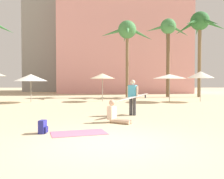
{
  "coord_description": "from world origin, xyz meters",
  "views": [
    {
      "loc": [
        -0.08,
        -6.55,
        1.64
      ],
      "look_at": [
        0.24,
        6.46,
        1.23
      ],
      "focal_mm": 39.71,
      "sensor_mm": 36.0,
      "label": 1
    }
  ],
  "objects_px": {
    "cafe_umbrella_1": "(170,76)",
    "cafe_umbrella_4": "(31,78)",
    "cafe_umbrella_2": "(102,76)",
    "person_far_left": "(116,115)",
    "palm_tree_center": "(127,33)",
    "palm_tree_right": "(200,26)",
    "person_mid_center": "(133,96)",
    "palm_tree_far_left": "(168,33)",
    "backpack": "(43,127)",
    "beach_towel": "(79,133)",
    "cafe_umbrella_0": "(200,75)"
  },
  "relations": [
    {
      "from": "beach_towel",
      "to": "cafe_umbrella_4",
      "type": "bearing_deg",
      "value": 113.19
    },
    {
      "from": "palm_tree_far_left",
      "to": "palm_tree_right",
      "type": "height_order",
      "value": "palm_tree_right"
    },
    {
      "from": "cafe_umbrella_4",
      "to": "cafe_umbrella_1",
      "type": "bearing_deg",
      "value": 1.43
    },
    {
      "from": "cafe_umbrella_2",
      "to": "person_far_left",
      "type": "xyz_separation_m",
      "value": [
        0.68,
        -10.7,
        -1.79
      ]
    },
    {
      "from": "cafe_umbrella_4",
      "to": "person_far_left",
      "type": "bearing_deg",
      "value": -57.31
    },
    {
      "from": "cafe_umbrella_0",
      "to": "person_far_left",
      "type": "bearing_deg",
      "value": -125.73
    },
    {
      "from": "cafe_umbrella_2",
      "to": "beach_towel",
      "type": "height_order",
      "value": "cafe_umbrella_2"
    },
    {
      "from": "palm_tree_far_left",
      "to": "cafe_umbrella_2",
      "type": "height_order",
      "value": "palm_tree_far_left"
    },
    {
      "from": "cafe_umbrella_0",
      "to": "person_far_left",
      "type": "distance_m",
      "value": 12.68
    },
    {
      "from": "person_far_left",
      "to": "person_mid_center",
      "type": "relative_size",
      "value": 0.44
    },
    {
      "from": "palm_tree_center",
      "to": "palm_tree_right",
      "type": "bearing_deg",
      "value": -2.17
    },
    {
      "from": "palm_tree_right",
      "to": "cafe_umbrella_2",
      "type": "xyz_separation_m",
      "value": [
        -10.23,
        -5.61,
        -5.47
      ]
    },
    {
      "from": "cafe_umbrella_2",
      "to": "cafe_umbrella_4",
      "type": "distance_m",
      "value": 5.7
    },
    {
      "from": "palm_tree_far_left",
      "to": "backpack",
      "type": "distance_m",
      "value": 21.47
    },
    {
      "from": "palm_tree_right",
      "to": "beach_towel",
      "type": "height_order",
      "value": "palm_tree_right"
    },
    {
      "from": "palm_tree_far_left",
      "to": "cafe_umbrella_4",
      "type": "distance_m",
      "value": 15.05
    },
    {
      "from": "palm_tree_right",
      "to": "person_far_left",
      "type": "height_order",
      "value": "palm_tree_right"
    },
    {
      "from": "person_far_left",
      "to": "person_mid_center",
      "type": "distance_m",
      "value": 2.34
    },
    {
      "from": "cafe_umbrella_1",
      "to": "palm_tree_center",
      "type": "bearing_deg",
      "value": 114.05
    },
    {
      "from": "cafe_umbrella_1",
      "to": "palm_tree_far_left",
      "type": "bearing_deg",
      "value": 76.94
    },
    {
      "from": "person_mid_center",
      "to": "palm_tree_right",
      "type": "bearing_deg",
      "value": -173.8
    },
    {
      "from": "palm_tree_center",
      "to": "cafe_umbrella_1",
      "type": "bearing_deg",
      "value": -65.95
    },
    {
      "from": "cafe_umbrella_0",
      "to": "person_far_left",
      "type": "xyz_separation_m",
      "value": [
        -7.32,
        -10.17,
        -1.89
      ]
    },
    {
      "from": "palm_tree_far_left",
      "to": "person_far_left",
      "type": "bearing_deg",
      "value": -110.72
    },
    {
      "from": "cafe_umbrella_1",
      "to": "cafe_umbrella_4",
      "type": "bearing_deg",
      "value": -178.57
    },
    {
      "from": "cafe_umbrella_1",
      "to": "backpack",
      "type": "distance_m",
      "value": 14.17
    },
    {
      "from": "palm_tree_right",
      "to": "person_far_left",
      "type": "relative_size",
      "value": 8.88
    },
    {
      "from": "palm_tree_far_left",
      "to": "palm_tree_right",
      "type": "bearing_deg",
      "value": -3.67
    },
    {
      "from": "palm_tree_right",
      "to": "backpack",
      "type": "bearing_deg",
      "value": -123.15
    },
    {
      "from": "cafe_umbrella_0",
      "to": "cafe_umbrella_4",
      "type": "height_order",
      "value": "cafe_umbrella_0"
    },
    {
      "from": "cafe_umbrella_0",
      "to": "person_mid_center",
      "type": "height_order",
      "value": "cafe_umbrella_0"
    },
    {
      "from": "beach_towel",
      "to": "person_far_left",
      "type": "height_order",
      "value": "person_far_left"
    },
    {
      "from": "palm_tree_far_left",
      "to": "cafe_umbrella_1",
      "type": "distance_m",
      "value": 8.14
    },
    {
      "from": "palm_tree_right",
      "to": "palm_tree_far_left",
      "type": "bearing_deg",
      "value": 176.33
    },
    {
      "from": "person_far_left",
      "to": "palm_tree_right",
      "type": "bearing_deg",
      "value": 93.32
    },
    {
      "from": "palm_tree_center",
      "to": "person_mid_center",
      "type": "distance_m",
      "value": 15.71
    },
    {
      "from": "person_far_left",
      "to": "cafe_umbrella_4",
      "type": "bearing_deg",
      "value": 156.37
    },
    {
      "from": "palm_tree_far_left",
      "to": "cafe_umbrella_1",
      "type": "bearing_deg",
      "value": -103.06
    },
    {
      "from": "palm_tree_center",
      "to": "person_far_left",
      "type": "distance_m",
      "value": 17.93
    },
    {
      "from": "cafe_umbrella_1",
      "to": "cafe_umbrella_2",
      "type": "distance_m",
      "value": 5.48
    },
    {
      "from": "palm_tree_far_left",
      "to": "person_far_left",
      "type": "distance_m",
      "value": 18.83
    },
    {
      "from": "cafe_umbrella_4",
      "to": "beach_towel",
      "type": "height_order",
      "value": "cafe_umbrella_4"
    },
    {
      "from": "palm_tree_right",
      "to": "person_far_left",
      "type": "bearing_deg",
      "value": -120.36
    },
    {
      "from": "cafe_umbrella_2",
      "to": "palm_tree_right",
      "type": "bearing_deg",
      "value": 28.72
    },
    {
      "from": "palm_tree_center",
      "to": "person_mid_center",
      "type": "xyz_separation_m",
      "value": [
        -0.96,
        -14.53,
        -5.89
      ]
    },
    {
      "from": "palm_tree_right",
      "to": "cafe_umbrella_1",
      "type": "height_order",
      "value": "palm_tree_right"
    },
    {
      "from": "person_mid_center",
      "to": "cafe_umbrella_1",
      "type": "bearing_deg",
      "value": -168.16
    },
    {
      "from": "palm_tree_center",
      "to": "person_far_left",
      "type": "xyz_separation_m",
      "value": [
        -1.87,
        -16.6,
        -6.51
      ]
    },
    {
      "from": "cafe_umbrella_1",
      "to": "cafe_umbrella_2",
      "type": "height_order",
      "value": "cafe_umbrella_2"
    },
    {
      "from": "cafe_umbrella_0",
      "to": "cafe_umbrella_2",
      "type": "height_order",
      "value": "cafe_umbrella_0"
    }
  ]
}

